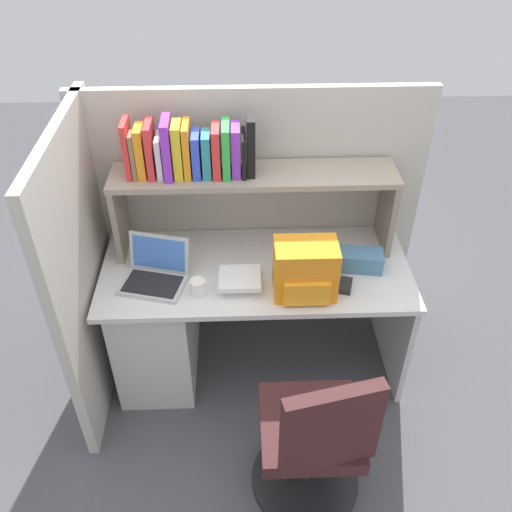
{
  "coord_description": "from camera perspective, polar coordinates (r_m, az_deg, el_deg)",
  "views": [
    {
      "loc": [
        -0.08,
        -2.2,
        2.55
      ],
      "look_at": [
        0.0,
        -0.05,
        0.85
      ],
      "focal_mm": 38.67,
      "sensor_mm": 36.0,
      "label": 1
    }
  ],
  "objects": [
    {
      "name": "ground_plane",
      "position": [
        3.37,
        -0.03,
        -10.9
      ],
      "size": [
        8.0,
        8.0,
        0.0
      ],
      "primitive_type": "plane",
      "color": "#4C4C51"
    },
    {
      "name": "overhead_hutch",
      "position": [
        2.81,
        -0.19,
        6.87
      ],
      "size": [
        1.44,
        0.28,
        0.45
      ],
      "color": "gray",
      "rests_on": "desk"
    },
    {
      "name": "office_chair",
      "position": [
        2.57,
        5.96,
        -18.83
      ],
      "size": [
        0.52,
        0.53,
        0.93
      ],
      "rotation": [
        0.0,
        0.0,
        3.36
      ],
      "color": "black",
      "rests_on": "ground_plane"
    },
    {
      "name": "cubicle_partition_left",
      "position": [
        2.89,
        -17.08,
        -1.55
      ],
      "size": [
        0.05,
        1.06,
        1.55
      ],
      "primitive_type": "cube",
      "color": "#BCB5A8",
      "rests_on": "ground_plane"
    },
    {
      "name": "tissue_box",
      "position": [
        2.88,
        10.8,
        -0.42
      ],
      "size": [
        0.23,
        0.15,
        0.1
      ],
      "primitive_type": "cube",
      "rotation": [
        0.0,
        0.0,
        -0.14
      ],
      "color": "teal",
      "rests_on": "desk"
    },
    {
      "name": "cubicle_partition_rear",
      "position": [
        3.13,
        -0.29,
        3.79
      ],
      "size": [
        1.84,
        0.05,
        1.55
      ],
      "primitive_type": "cube",
      "color": "#BCB5A8",
      "rests_on": "ground_plane"
    },
    {
      "name": "desk_book_stack",
      "position": [
        2.74,
        -1.74,
        -2.49
      ],
      "size": [
        0.22,
        0.19,
        0.06
      ],
      "color": "white",
      "rests_on": "desk"
    },
    {
      "name": "desk",
      "position": [
        3.09,
        -7.31,
        -6.1
      ],
      "size": [
        1.6,
        0.7,
        0.73
      ],
      "color": "silver",
      "rests_on": "ground_plane"
    },
    {
      "name": "reference_books_on_shelf",
      "position": [
        2.71,
        -6.83,
        10.79
      ],
      "size": [
        0.62,
        0.19,
        0.3
      ],
      "color": "red",
      "rests_on": "overhead_hutch"
    },
    {
      "name": "paper_cup",
      "position": [
        2.69,
        -5.99,
        -3.24
      ],
      "size": [
        0.08,
        0.08,
        0.08
      ],
      "primitive_type": "cylinder",
      "color": "white",
      "rests_on": "desk"
    },
    {
      "name": "computer_mouse",
      "position": [
        2.76,
        9.23,
        -3.03
      ],
      "size": [
        0.09,
        0.12,
        0.03
      ],
      "primitive_type": "cube",
      "rotation": [
        0.0,
        0.0,
        -0.29
      ],
      "color": "#262628",
      "rests_on": "desk"
    },
    {
      "name": "backpack",
      "position": [
        2.64,
        5.13,
        -1.49
      ],
      "size": [
        0.3,
        0.23,
        0.28
      ],
      "color": "orange",
      "rests_on": "desk"
    },
    {
      "name": "laptop",
      "position": [
        2.8,
        -10.36,
        -1.71
      ],
      "size": [
        0.36,
        0.32,
        0.22
      ],
      "color": "#B7BABF",
      "rests_on": "desk"
    }
  ]
}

